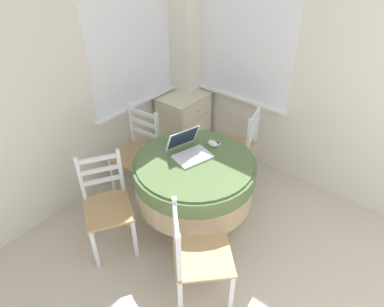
% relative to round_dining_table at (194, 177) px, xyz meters
% --- Properties ---
extents(corner_room_shell, '(4.22, 5.24, 2.55)m').
position_rel_round_dining_table_xyz_m(corner_room_shell, '(0.46, -0.08, 0.72)').
color(corner_room_shell, silver).
rests_on(corner_room_shell, ground_plane).
extents(round_dining_table, '(1.08, 1.08, 0.74)m').
position_rel_round_dining_table_xyz_m(round_dining_table, '(0.00, 0.00, 0.00)').
color(round_dining_table, '#4C3D2D').
rests_on(round_dining_table, ground_plane).
extents(laptop, '(0.39, 0.39, 0.22)m').
position_rel_round_dining_table_xyz_m(laptop, '(0.04, 0.10, 0.23)').
color(laptop, white).
rests_on(laptop, round_dining_table).
extents(computer_mouse, '(0.07, 0.10, 0.05)m').
position_rel_round_dining_table_xyz_m(computer_mouse, '(0.28, 0.02, 0.21)').
color(computer_mouse, white).
rests_on(computer_mouse, round_dining_table).
extents(cell_phone, '(0.07, 0.13, 0.01)m').
position_rel_round_dining_table_xyz_m(cell_phone, '(0.33, 0.03, 0.19)').
color(cell_phone, '#B2B7BC').
rests_on(cell_phone, round_dining_table).
extents(dining_chair_near_back_window, '(0.46, 0.43, 0.90)m').
position_rel_round_dining_table_xyz_m(dining_chair_near_back_window, '(0.04, 0.80, -0.11)').
color(dining_chair_near_back_window, tan).
rests_on(dining_chair_near_back_window, ground_plane).
extents(dining_chair_near_right_window, '(0.49, 0.51, 0.90)m').
position_rel_round_dining_table_xyz_m(dining_chair_near_right_window, '(0.80, 0.04, -0.11)').
color(dining_chair_near_right_window, tan).
rests_on(dining_chair_near_right_window, ground_plane).
extents(dining_chair_camera_near, '(0.57, 0.57, 0.90)m').
position_rel_round_dining_table_xyz_m(dining_chair_camera_near, '(-0.61, -0.51, -0.11)').
color(dining_chair_camera_near, tan).
rests_on(dining_chair_camera_near, ground_plane).
extents(dining_chair_left_flank, '(0.55, 0.57, 0.90)m').
position_rel_round_dining_table_xyz_m(dining_chair_left_flank, '(-0.67, 0.43, -0.11)').
color(dining_chair_left_flank, tan).
rests_on(dining_chair_left_flank, ground_plane).
extents(corner_cabinet, '(0.59, 0.45, 0.74)m').
position_rel_round_dining_table_xyz_m(corner_cabinet, '(0.94, 0.91, -0.19)').
color(corner_cabinet, beige).
rests_on(corner_cabinet, ground_plane).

